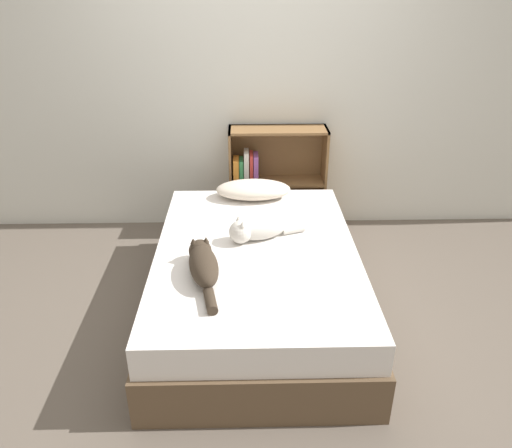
{
  "coord_description": "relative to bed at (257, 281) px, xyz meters",
  "views": [
    {
      "loc": [
        -0.07,
        -2.7,
        2.05
      ],
      "look_at": [
        0.0,
        0.14,
        0.58
      ],
      "focal_mm": 35.0,
      "sensor_mm": 36.0,
      "label": 1
    }
  ],
  "objects": [
    {
      "name": "pillow",
      "position": [
        -0.01,
        0.77,
        0.31
      ],
      "size": [
        0.56,
        0.29,
        0.14
      ],
      "color": "beige",
      "rests_on": "bed"
    },
    {
      "name": "bed",
      "position": [
        0.0,
        0.0,
        0.0
      ],
      "size": [
        1.29,
        1.9,
        0.48
      ],
      "color": "brown",
      "rests_on": "ground_plane"
    },
    {
      "name": "cat_light",
      "position": [
        -0.0,
        0.12,
        0.31
      ],
      "size": [
        0.5,
        0.24,
        0.17
      ],
      "rotation": [
        0.0,
        0.0,
        3.46
      ],
      "color": "beige",
      "rests_on": "bed"
    },
    {
      "name": "ground_plane",
      "position": [
        0.0,
        0.0,
        -0.24
      ],
      "size": [
        8.0,
        8.0,
        0.0
      ],
      "primitive_type": "plane",
      "color": "brown"
    },
    {
      "name": "cat_dark",
      "position": [
        -0.31,
        -0.29,
        0.32
      ],
      "size": [
        0.23,
        0.61,
        0.16
      ],
      "rotation": [
        0.0,
        0.0,
        1.76
      ],
      "color": "#33281E",
      "rests_on": "bed"
    },
    {
      "name": "bookshelf",
      "position": [
        0.16,
        1.22,
        0.23
      ],
      "size": [
        0.8,
        0.26,
        0.9
      ],
      "color": "brown",
      "rests_on": "ground_plane"
    },
    {
      "name": "wall_back",
      "position": [
        0.0,
        1.36,
        1.01
      ],
      "size": [
        8.0,
        0.06,
        2.5
      ],
      "color": "silver",
      "rests_on": "ground_plane"
    }
  ]
}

